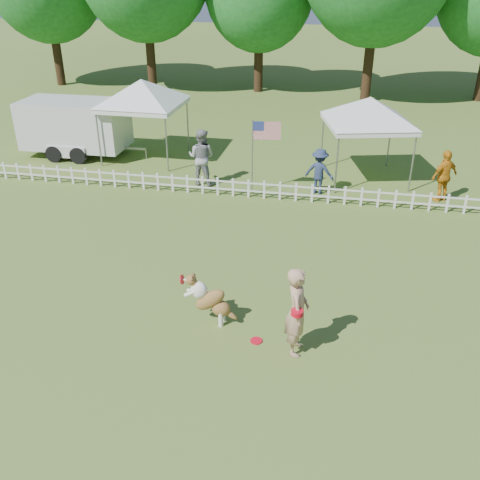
{
  "coord_description": "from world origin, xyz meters",
  "views": [
    {
      "loc": [
        2.01,
        -8.44,
        6.66
      ],
      "look_at": [
        -0.04,
        2.0,
        1.1
      ],
      "focal_mm": 40.0,
      "sensor_mm": 36.0,
      "label": 1
    }
  ],
  "objects_px": {
    "flag_pole": "(252,158)",
    "spectator_a": "(201,157)",
    "frisbee_on_turf": "(256,341)",
    "canopy_tent_left": "(144,120)",
    "canopy_tent_right": "(366,140)",
    "handler": "(297,311)",
    "spectator_b": "(319,171)",
    "spectator_c": "(444,176)",
    "dog": "(211,300)",
    "cargo_trailer": "(75,128)"
  },
  "relations": [
    {
      "from": "spectator_b",
      "to": "spectator_c",
      "type": "bearing_deg",
      "value": -163.4
    },
    {
      "from": "canopy_tent_right",
      "to": "flag_pole",
      "type": "bearing_deg",
      "value": -164.24
    },
    {
      "from": "canopy_tent_left",
      "to": "frisbee_on_turf",
      "type": "bearing_deg",
      "value": -59.0
    },
    {
      "from": "dog",
      "to": "spectator_c",
      "type": "xyz_separation_m",
      "value": [
        5.51,
        7.56,
        0.27
      ]
    },
    {
      "from": "canopy_tent_right",
      "to": "cargo_trailer",
      "type": "xyz_separation_m",
      "value": [
        -10.77,
        0.55,
        -0.31
      ]
    },
    {
      "from": "dog",
      "to": "spectator_b",
      "type": "bearing_deg",
      "value": 79.2
    },
    {
      "from": "handler",
      "to": "canopy_tent_left",
      "type": "bearing_deg",
      "value": 28.41
    },
    {
      "from": "cargo_trailer",
      "to": "spectator_b",
      "type": "xyz_separation_m",
      "value": [
        9.37,
        -2.13,
        -0.32
      ]
    },
    {
      "from": "canopy_tent_left",
      "to": "flag_pole",
      "type": "xyz_separation_m",
      "value": [
        4.54,
        -2.73,
        -0.23
      ]
    },
    {
      "from": "flag_pole",
      "to": "spectator_a",
      "type": "bearing_deg",
      "value": 155.62
    },
    {
      "from": "spectator_a",
      "to": "handler",
      "type": "bearing_deg",
      "value": 123.73
    },
    {
      "from": "canopy_tent_left",
      "to": "dog",
      "type": "bearing_deg",
      "value": -62.43
    },
    {
      "from": "dog",
      "to": "spectator_a",
      "type": "height_order",
      "value": "spectator_a"
    },
    {
      "from": "handler",
      "to": "frisbee_on_turf",
      "type": "height_order",
      "value": "handler"
    },
    {
      "from": "flag_pole",
      "to": "frisbee_on_turf",
      "type": "bearing_deg",
      "value": -88.51
    },
    {
      "from": "canopy_tent_left",
      "to": "handler",
      "type": "bearing_deg",
      "value": -56.19
    },
    {
      "from": "spectator_b",
      "to": "handler",
      "type": "bearing_deg",
      "value": 105.46
    },
    {
      "from": "dog",
      "to": "frisbee_on_turf",
      "type": "height_order",
      "value": "dog"
    },
    {
      "from": "dog",
      "to": "canopy_tent_left",
      "type": "xyz_separation_m",
      "value": [
        -4.92,
        9.74,
        0.89
      ]
    },
    {
      "from": "spectator_a",
      "to": "spectator_b",
      "type": "distance_m",
      "value": 3.88
    },
    {
      "from": "spectator_b",
      "to": "dog",
      "type": "bearing_deg",
      "value": 91.92
    },
    {
      "from": "cargo_trailer",
      "to": "spectator_c",
      "type": "xyz_separation_m",
      "value": [
        13.16,
        -2.02,
        -0.24
      ]
    },
    {
      "from": "handler",
      "to": "canopy_tent_right",
      "type": "bearing_deg",
      "value": -12.49
    },
    {
      "from": "canopy_tent_right",
      "to": "spectator_b",
      "type": "relative_size",
      "value": 1.86
    },
    {
      "from": "dog",
      "to": "flag_pole",
      "type": "relative_size",
      "value": 0.45
    },
    {
      "from": "cargo_trailer",
      "to": "spectator_a",
      "type": "height_order",
      "value": "cargo_trailer"
    },
    {
      "from": "dog",
      "to": "canopy_tent_left",
      "type": "height_order",
      "value": "canopy_tent_left"
    },
    {
      "from": "handler",
      "to": "cargo_trailer",
      "type": "height_order",
      "value": "cargo_trailer"
    },
    {
      "from": "canopy_tent_left",
      "to": "cargo_trailer",
      "type": "xyz_separation_m",
      "value": [
        -2.73,
        -0.17,
        -0.37
      ]
    },
    {
      "from": "frisbee_on_turf",
      "to": "spectator_c",
      "type": "xyz_separation_m",
      "value": [
        4.49,
        8.02,
        0.8
      ]
    },
    {
      "from": "canopy_tent_right",
      "to": "flag_pole",
      "type": "relative_size",
      "value": 1.14
    },
    {
      "from": "handler",
      "to": "frisbee_on_turf",
      "type": "distance_m",
      "value": 1.19
    },
    {
      "from": "dog",
      "to": "canopy_tent_right",
      "type": "relative_size",
      "value": 0.4
    },
    {
      "from": "handler",
      "to": "spectator_a",
      "type": "bearing_deg",
      "value": 21.46
    },
    {
      "from": "spectator_a",
      "to": "frisbee_on_turf",
      "type": "bearing_deg",
      "value": 119.45
    },
    {
      "from": "dog",
      "to": "canopy_tent_right",
      "type": "bearing_deg",
      "value": 73.1
    },
    {
      "from": "dog",
      "to": "cargo_trailer",
      "type": "xyz_separation_m",
      "value": [
        -7.65,
        9.58,
        0.52
      ]
    },
    {
      "from": "dog",
      "to": "flag_pole",
      "type": "xyz_separation_m",
      "value": [
        -0.38,
        7.01,
        0.66
      ]
    },
    {
      "from": "canopy_tent_left",
      "to": "canopy_tent_right",
      "type": "height_order",
      "value": "canopy_tent_left"
    },
    {
      "from": "spectator_a",
      "to": "dog",
      "type": "bearing_deg",
      "value": 113.72
    },
    {
      "from": "flag_pole",
      "to": "spectator_c",
      "type": "relative_size",
      "value": 1.47
    },
    {
      "from": "canopy_tent_left",
      "to": "cargo_trailer",
      "type": "distance_m",
      "value": 2.76
    },
    {
      "from": "frisbee_on_turf",
      "to": "canopy_tent_right",
      "type": "xyz_separation_m",
      "value": [
        2.1,
        9.48,
        1.36
      ]
    },
    {
      "from": "frisbee_on_turf",
      "to": "canopy_tent_right",
      "type": "bearing_deg",
      "value": 77.52
    },
    {
      "from": "canopy_tent_right",
      "to": "spectator_a",
      "type": "height_order",
      "value": "canopy_tent_right"
    },
    {
      "from": "cargo_trailer",
      "to": "frisbee_on_turf",
      "type": "bearing_deg",
      "value": -49.52
    },
    {
      "from": "spectator_a",
      "to": "spectator_b",
      "type": "height_order",
      "value": "spectator_a"
    },
    {
      "from": "spectator_a",
      "to": "spectator_b",
      "type": "relative_size",
      "value": 1.27
    },
    {
      "from": "spectator_c",
      "to": "frisbee_on_turf",
      "type": "bearing_deg",
      "value": 23.96
    },
    {
      "from": "canopy_tent_left",
      "to": "spectator_c",
      "type": "xyz_separation_m",
      "value": [
        10.43,
        -2.18,
        -0.62
      ]
    }
  ]
}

